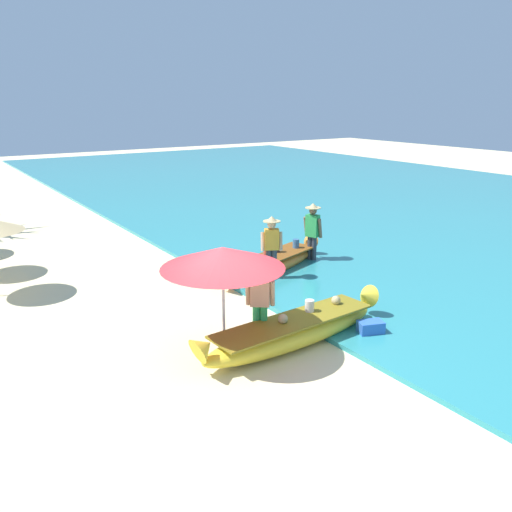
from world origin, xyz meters
TOP-DOWN VIEW (x-y plane):
  - ground_plane at (0.00, 0.00)m, footprint 80.00×80.00m
  - sea at (13.77, 8.00)m, footprint 24.00×56.00m
  - boat_yellow_foreground at (1.12, -0.00)m, footprint 4.45×1.09m
  - boat_orange_midground at (3.28, 3.84)m, footprint 4.12×1.98m
  - person_vendor_hatted at (2.91, 3.29)m, footprint 0.57×0.45m
  - person_tourist_customer at (0.58, 0.36)m, footprint 0.55×0.50m
  - person_vendor_assistant at (4.83, 4.00)m, footprint 0.44×0.59m
  - patio_umbrella_large at (-0.19, 0.38)m, footprint 2.21×2.21m
  - cooler_box at (2.63, -0.52)m, footprint 0.57×0.46m

SIDE VIEW (x-z plane):
  - ground_plane at x=0.00m, z-range 0.00..0.00m
  - sea at x=13.77m, z-range 0.00..0.10m
  - cooler_box at x=2.63m, z-range 0.00..0.33m
  - boat_orange_midground at x=3.28m, z-range -0.12..0.67m
  - boat_yellow_foreground at x=1.12m, z-range -0.12..0.73m
  - person_tourist_customer at x=0.58m, z-range 0.11..1.75m
  - person_vendor_assistant at x=4.83m, z-range 0.13..1.87m
  - person_vendor_hatted at x=2.91m, z-range 0.14..1.87m
  - patio_umbrella_large at x=-0.19m, z-range 0.84..2.92m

